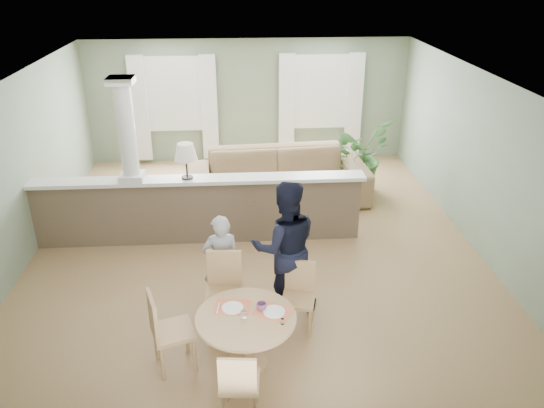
{
  "coord_description": "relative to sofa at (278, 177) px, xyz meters",
  "views": [
    {
      "loc": [
        -0.24,
        -7.55,
        4.27
      ],
      "look_at": [
        0.2,
        -1.0,
        1.19
      ],
      "focal_mm": 35.0,
      "sensor_mm": 36.0,
      "label": 1
    }
  ],
  "objects": [
    {
      "name": "man_person",
      "position": [
        -0.17,
        -3.35,
        0.42
      ],
      "size": [
        0.93,
        0.75,
        1.81
      ],
      "primitive_type": "imported",
      "rotation": [
        0.0,
        0.0,
        3.22
      ],
      "color": "black",
      "rests_on": "ground"
    },
    {
      "name": "child_person",
      "position": [
        -0.99,
        -3.3,
        0.19
      ],
      "size": [
        0.53,
        0.38,
        1.35
      ],
      "primitive_type": "imported",
      "rotation": [
        0.0,
        0.0,
        3.27
      ],
      "color": "#9C9CA1",
      "rests_on": "ground"
    },
    {
      "name": "dining_table",
      "position": [
        -0.7,
        -4.45,
        0.05
      ],
      "size": [
        1.12,
        1.12,
        0.77
      ],
      "rotation": [
        0.0,
        0.0,
        -0.12
      ],
      "color": "tan",
      "rests_on": "ground"
    },
    {
      "name": "sofa",
      "position": [
        0.0,
        0.0,
        0.0
      ],
      "size": [
        3.42,
        1.53,
        0.98
      ],
      "primitive_type": "imported",
      "rotation": [
        0.0,
        0.0,
        0.07
      ],
      "color": "olive",
      "rests_on": "ground"
    },
    {
      "name": "pony_wall",
      "position": [
        -1.48,
        -1.45,
        0.22
      ],
      "size": [
        5.32,
        0.38,
        2.7
      ],
      "color": "brown",
      "rests_on": "ground"
    },
    {
      "name": "chair_far_boy",
      "position": [
        -0.96,
        -3.69,
        0.07
      ],
      "size": [
        0.48,
        0.48,
        1.0
      ],
      "rotation": [
        0.0,
        0.0,
        -0.06
      ],
      "color": "tan",
      "rests_on": "ground"
    },
    {
      "name": "ground",
      "position": [
        -0.49,
        -1.65,
        -0.49
      ],
      "size": [
        8.0,
        8.0,
        0.0
      ],
      "primitive_type": "plane",
      "color": "#A88258",
      "rests_on": "ground"
    },
    {
      "name": "chair_side",
      "position": [
        -1.59,
        -4.43,
        0.06
      ],
      "size": [
        0.56,
        0.56,
        0.99
      ],
      "rotation": [
        0.0,
        0.0,
        1.89
      ],
      "color": "tan",
      "rests_on": "ground"
    },
    {
      "name": "houseplant",
      "position": [
        1.62,
        0.51,
        0.23
      ],
      "size": [
        1.72,
        1.72,
        1.44
      ],
      "primitive_type": "imported",
      "rotation": [
        0.0,
        0.0,
        0.78
      ],
      "color": "#305D25",
      "rests_on": "ground"
    },
    {
      "name": "room_shell",
      "position": [
        -0.52,
        -1.02,
        1.32
      ],
      "size": [
        7.02,
        8.02,
        2.71
      ],
      "color": "gray",
      "rests_on": "ground"
    },
    {
      "name": "chair_near",
      "position": [
        -0.79,
        -5.23,
        -0.01
      ],
      "size": [
        0.43,
        0.43,
        0.86
      ],
      "rotation": [
        0.0,
        0.0,
        3.04
      ],
      "color": "tan",
      "rests_on": "ground"
    },
    {
      "name": "chair_far_man",
      "position": [
        -0.03,
        -3.76,
        -0.0
      ],
      "size": [
        0.47,
        0.47,
        0.88
      ],
      "rotation": [
        0.0,
        0.0,
        -0.22
      ],
      "color": "tan",
      "rests_on": "ground"
    }
  ]
}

